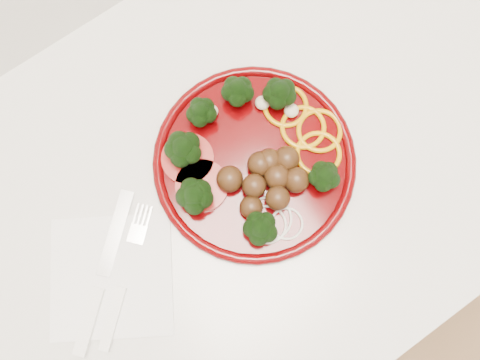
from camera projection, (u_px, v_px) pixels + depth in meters
counter at (200, 247)px, 1.13m from camera, size 2.40×0.60×0.90m
plate at (253, 160)px, 0.69m from camera, size 0.27×0.27×0.06m
napkin at (112, 276)px, 0.67m from camera, size 0.21×0.21×0.00m
knife at (98, 293)px, 0.66m from camera, size 0.17×0.15×0.01m
fork at (118, 301)px, 0.66m from camera, size 0.15×0.13×0.01m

